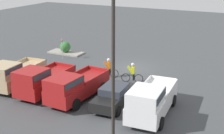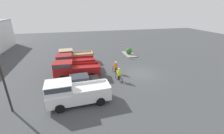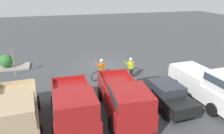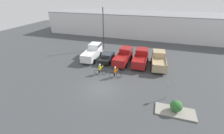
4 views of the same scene
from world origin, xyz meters
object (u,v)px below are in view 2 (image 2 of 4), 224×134
object	(u,v)px
pickup_truck_3	(73,56)
fire_lane_sign	(121,50)
shrub	(129,51)
pickup_truck_2	(73,62)
cyclist_0	(116,67)
pickup_truck_1	(74,69)
cyclist_1	(119,74)
pickup_truck_0	(73,92)
sedan_0	(79,82)

from	to	relation	value
pickup_truck_3	fire_lane_sign	size ratio (longest dim) A/B	2.39
fire_lane_sign	shrub	size ratio (longest dim) A/B	1.91
pickup_truck_2	cyclist_0	bearing A→B (deg)	-116.63
pickup_truck_1	cyclist_0	size ratio (longest dim) A/B	3.24
pickup_truck_1	cyclist_1	xyz separation A→B (m)	(-2.28, -5.17, -0.24)
cyclist_0	shrub	distance (m)	8.84
pickup_truck_0	cyclist_1	size ratio (longest dim) A/B	3.21
cyclist_0	fire_lane_sign	xyz separation A→B (m)	(6.64, -2.77, 0.45)
pickup_truck_3	pickup_truck_1	bearing A→B (deg)	179.65
pickup_truck_0	pickup_truck_3	distance (m)	11.19
cyclist_0	shrub	world-z (taller)	cyclist_0
pickup_truck_2	pickup_truck_3	size ratio (longest dim) A/B	0.97
pickup_truck_2	shrub	world-z (taller)	pickup_truck_2
sedan_0	shrub	size ratio (longest dim) A/B	3.90
shrub	cyclist_1	bearing A→B (deg)	153.80
pickup_truck_1	sedan_0	bearing A→B (deg)	-169.01
pickup_truck_0	pickup_truck_3	size ratio (longest dim) A/B	1.08
pickup_truck_0	pickup_truck_1	xyz separation A→B (m)	(5.66, -0.06, -0.07)
sedan_0	shrub	bearing A→B (deg)	-42.33
pickup_truck_3	cyclist_1	xyz separation A→B (m)	(-7.82, -5.14, -0.27)
sedan_0	pickup_truck_2	size ratio (longest dim) A/B	0.88
sedan_0	pickup_truck_1	xyz separation A→B (m)	(2.83, 0.55, 0.39)
cyclist_1	pickup_truck_3	bearing A→B (deg)	33.33
pickup_truck_0	sedan_0	distance (m)	2.93
shrub	cyclist_0	bearing A→B (deg)	148.55
pickup_truck_1	pickup_truck_3	bearing A→B (deg)	-0.35
sedan_0	pickup_truck_1	bearing A→B (deg)	10.99
sedan_0	pickup_truck_2	xyz separation A→B (m)	(5.60, 0.64, 0.41)
pickup_truck_2	sedan_0	bearing A→B (deg)	-173.45
cyclist_1	fire_lane_sign	size ratio (longest dim) A/B	0.81
sedan_0	pickup_truck_3	xyz separation A→B (m)	(8.37, 0.52, 0.41)
cyclist_0	fire_lane_sign	world-z (taller)	fire_lane_sign
cyclist_0	shrub	size ratio (longest dim) A/B	1.51
pickup_truck_1	fire_lane_sign	distance (m)	10.54
sedan_0	pickup_truck_2	distance (m)	5.65
pickup_truck_1	shrub	bearing A→B (deg)	-52.95
sedan_0	cyclist_0	world-z (taller)	cyclist_0
cyclist_1	shrub	world-z (taller)	cyclist_1
sedan_0	fire_lane_sign	size ratio (longest dim) A/B	2.04
sedan_0	pickup_truck_2	world-z (taller)	pickup_truck_2
shrub	sedan_0	bearing A→B (deg)	137.67
cyclist_0	fire_lane_sign	size ratio (longest dim) A/B	0.79
pickup_truck_0	cyclist_0	bearing A→B (deg)	-43.91
pickup_truck_0	fire_lane_sign	world-z (taller)	pickup_truck_0
pickup_truck_2	pickup_truck_3	world-z (taller)	pickup_truck_2
pickup_truck_1	pickup_truck_3	xyz separation A→B (m)	(5.54, -0.03, 0.03)
cyclist_0	shrub	xyz separation A→B (m)	(7.54, -4.61, -0.15)
pickup_truck_1	cyclist_0	bearing A→B (deg)	-89.82
pickup_truck_1	pickup_truck_3	world-z (taller)	pickup_truck_3
fire_lane_sign	pickup_truck_2	bearing A→B (deg)	115.16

